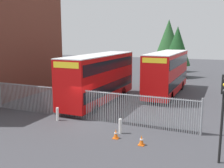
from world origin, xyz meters
TOP-DOWN VIEW (x-y plane):
  - ground_plane at (0.00, 8.00)m, footprint 100.00×100.00m
  - palisade_fence at (-0.51, 0.00)m, footprint 16.57×0.14m
  - double_decker_bus_near_gate at (-1.63, 4.89)m, footprint 2.54×10.81m
  - double_decker_bus_behind_fence_left at (3.23, 10.97)m, footprint 2.54×10.81m
  - bollard_near_left at (-2.10, -1.08)m, footprint 0.20×0.20m
  - bollard_center_front at (3.04, -1.70)m, footprint 0.20×0.20m
  - traffic_cone_by_gate at (3.11, -2.58)m, footprint 0.34×0.34m
  - traffic_cone_mid_forecourt at (4.81, -2.92)m, footprint 0.34×0.34m
  - traffic_light_kerbside at (8.86, -3.46)m, footprint 0.28×0.33m
  - tree_tall_back at (2.06, 23.24)m, footprint 3.97×3.97m
  - tree_short_side at (-0.45, 29.07)m, footprint 4.78×4.78m

SIDE VIEW (x-z plane):
  - ground_plane at x=0.00m, z-range 0.00..0.00m
  - traffic_cone_by_gate at x=3.11m, z-range -0.01..0.58m
  - traffic_cone_mid_forecourt at x=4.81m, z-range -0.01..0.58m
  - bollard_near_left at x=-2.10m, z-range 0.00..0.95m
  - bollard_center_front at x=3.04m, z-range 0.00..0.95m
  - palisade_fence at x=-0.51m, z-range 0.01..2.36m
  - double_decker_bus_near_gate at x=-1.63m, z-range 0.21..4.63m
  - double_decker_bus_behind_fence_left at x=3.23m, z-range 0.21..4.63m
  - traffic_light_kerbside at x=8.86m, z-range 0.84..5.14m
  - tree_tall_back at x=2.06m, z-range 0.90..8.38m
  - tree_short_side at x=-0.45m, z-range 0.99..9.83m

